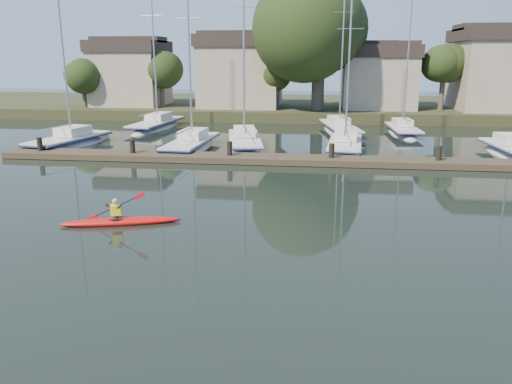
# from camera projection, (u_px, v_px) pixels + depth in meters

# --- Properties ---
(ground) EXTENTS (160.00, 160.00, 0.00)m
(ground) POSITION_uv_depth(u_px,v_px,m) (245.00, 251.00, 16.00)
(ground) COLOR black
(ground) RESTS_ON ground
(kayak) EXTENTS (4.39, 1.76, 1.41)m
(kayak) POSITION_uv_depth(u_px,v_px,m) (120.00, 220.00, 18.51)
(kayak) COLOR red
(kayak) RESTS_ON ground
(dock) EXTENTS (34.00, 2.00, 1.80)m
(dock) POSITION_uv_depth(u_px,v_px,m) (280.00, 159.00, 29.36)
(dock) COLOR #423526
(dock) RESTS_ON ground
(sailboat_0) EXTENTS (3.97, 8.59, 13.16)m
(sailboat_0) POSITION_uv_depth(u_px,v_px,m) (70.00, 149.00, 34.86)
(sailboat_0) COLOR silver
(sailboat_0) RESTS_ON ground
(sailboat_1) EXTENTS (2.63, 9.02, 14.59)m
(sailboat_1) POSITION_uv_depth(u_px,v_px,m) (192.00, 152.00, 33.84)
(sailboat_1) COLOR silver
(sailboat_1) RESTS_ON ground
(sailboat_2) EXTENTS (3.90, 9.78, 15.79)m
(sailboat_2) POSITION_uv_depth(u_px,v_px,m) (244.00, 149.00, 34.82)
(sailboat_2) COLOR silver
(sailboat_2) RESTS_ON ground
(sailboat_3) EXTENTS (2.85, 8.51, 13.48)m
(sailboat_3) POSITION_uv_depth(u_px,v_px,m) (345.00, 154.00, 33.23)
(sailboat_3) COLOR silver
(sailboat_3) RESTS_ON ground
(sailboat_4) EXTENTS (2.72, 7.62, 12.74)m
(sailboat_4) POSITION_uv_depth(u_px,v_px,m) (511.00, 159.00, 31.65)
(sailboat_4) COLOR silver
(sailboat_4) RESTS_ON ground
(sailboat_5) EXTENTS (3.16, 9.91, 16.13)m
(sailboat_5) POSITION_uv_depth(u_px,v_px,m) (157.00, 131.00, 43.55)
(sailboat_5) COLOR silver
(sailboat_5) RESTS_ON ground
(sailboat_6) EXTENTS (3.87, 10.39, 16.18)m
(sailboat_6) POSITION_uv_depth(u_px,v_px,m) (339.00, 134.00, 41.39)
(sailboat_6) COLOR silver
(sailboat_6) RESTS_ON ground
(sailboat_7) EXTENTS (2.33, 7.89, 12.61)m
(sailboat_7) POSITION_uv_depth(u_px,v_px,m) (402.00, 136.00, 40.40)
(sailboat_7) COLOR silver
(sailboat_7) RESTS_ON ground
(shore) EXTENTS (90.00, 25.25, 12.75)m
(shore) POSITION_uv_depth(u_px,v_px,m) (315.00, 84.00, 53.55)
(shore) COLOR #26341A
(shore) RESTS_ON ground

